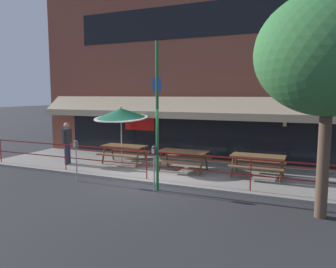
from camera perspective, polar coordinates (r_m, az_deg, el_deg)
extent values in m
plane|color=#2D2D30|center=(10.99, -4.44, -8.67)|extent=(120.00, 120.00, 0.00)
cube|color=gray|center=(12.72, -0.20, -6.25)|extent=(15.00, 4.00, 0.10)
cube|color=brown|center=(14.53, 3.44, 11.74)|extent=(15.00, 0.50, 8.34)
cube|color=black|center=(14.55, 3.12, 19.04)|extent=(10.50, 0.02, 1.40)
cube|color=black|center=(14.32, 3.00, 0.51)|extent=(12.00, 0.02, 2.30)
cube|color=red|center=(15.20, -5.00, 2.00)|extent=(1.50, 0.02, 0.70)
cube|color=tan|center=(13.73, 2.24, 5.05)|extent=(13.80, 0.92, 0.70)
cube|color=tan|center=(13.28, 1.43, 3.26)|extent=(13.80, 0.08, 0.28)
cube|color=black|center=(13.26, 19.77, 2.54)|extent=(0.04, 0.28, 0.04)
cube|color=black|center=(13.14, 19.69, 1.72)|extent=(0.18, 0.18, 0.28)
cube|color=beige|center=(13.14, 19.69, 1.72)|extent=(0.13, 0.19, 0.20)
cylinder|color=maroon|center=(15.48, -27.12, -2.66)|extent=(0.04, 0.04, 0.95)
cylinder|color=maroon|center=(13.02, -17.40, -3.90)|extent=(0.04, 0.04, 0.95)
cylinder|color=maroon|center=(11.11, -3.74, -5.43)|extent=(0.04, 0.04, 0.95)
cylinder|color=maroon|center=(10.05, 14.18, -6.96)|extent=(0.04, 0.04, 0.95)
cube|color=maroon|center=(11.02, -3.76, -3.02)|extent=(13.80, 0.04, 0.04)
cube|color=maroon|center=(11.11, -3.74, -5.43)|extent=(13.80, 0.03, 0.03)
cube|color=brown|center=(13.57, -7.64, -2.08)|extent=(1.80, 0.80, 0.05)
cube|color=brown|center=(13.13, -8.93, -3.73)|extent=(1.80, 0.26, 0.04)
cube|color=brown|center=(14.11, -6.40, -2.95)|extent=(1.80, 0.26, 0.04)
cylinder|color=brown|center=(12.96, -5.31, -4.13)|extent=(0.07, 0.30, 0.73)
cylinder|color=brown|center=(13.52, -4.00, -3.66)|extent=(0.07, 0.30, 0.73)
cylinder|color=brown|center=(13.79, -11.15, -3.56)|extent=(0.07, 0.30, 0.73)
cylinder|color=brown|center=(14.31, -9.70, -3.15)|extent=(0.07, 0.30, 0.73)
cube|color=brown|center=(12.19, 2.66, -3.05)|extent=(1.80, 0.80, 0.05)
cube|color=brown|center=(11.71, 1.64, -4.95)|extent=(1.80, 0.26, 0.04)
cube|color=brown|center=(12.78, 3.58, -3.96)|extent=(1.80, 0.26, 0.04)
cylinder|color=brown|center=(11.70, 5.77, -5.34)|extent=(0.07, 0.30, 0.73)
cylinder|color=brown|center=(12.30, 6.68, -4.75)|extent=(0.07, 0.30, 0.73)
cylinder|color=brown|center=(12.27, -1.39, -4.73)|extent=(0.07, 0.30, 0.73)
cylinder|color=brown|center=(12.84, -0.19, -4.20)|extent=(0.07, 0.30, 0.73)
cube|color=brown|center=(11.69, 15.38, -3.73)|extent=(1.80, 0.80, 0.05)
cube|color=brown|center=(11.18, 14.90, -5.76)|extent=(1.80, 0.26, 0.04)
cube|color=brown|center=(12.31, 15.72, -4.63)|extent=(1.80, 0.26, 0.04)
cylinder|color=brown|center=(11.37, 19.10, -6.06)|extent=(0.07, 0.30, 0.73)
cylinder|color=brown|center=(11.99, 19.34, -5.41)|extent=(0.07, 0.30, 0.73)
cylinder|color=brown|center=(11.59, 11.16, -5.56)|extent=(0.07, 0.30, 0.73)
cylinder|color=brown|center=(12.20, 11.80, -4.95)|extent=(0.07, 0.30, 0.73)
cylinder|color=#B7B2A8|center=(13.34, -8.12, -0.46)|extent=(0.04, 0.04, 2.30)
cone|color=#1E6B47|center=(13.25, -8.19, 3.62)|extent=(2.10, 2.13, 0.57)
cylinder|color=white|center=(13.26, -8.18, 2.80)|extent=(2.14, 2.14, 0.22)
sphere|color=#B7B2A8|center=(13.24, -8.21, 4.65)|extent=(0.07, 0.07, 0.07)
cylinder|color=navy|center=(13.98, -17.31, -3.36)|extent=(0.15, 0.15, 0.86)
cylinder|color=navy|center=(14.15, -16.91, -3.22)|extent=(0.15, 0.15, 0.86)
cube|color=#38383D|center=(13.96, -17.21, -0.34)|extent=(0.31, 0.44, 0.60)
cylinder|color=#38383D|center=(13.74, -17.74, -0.59)|extent=(0.10, 0.10, 0.54)
cylinder|color=#38383D|center=(14.19, -16.70, -0.33)|extent=(0.10, 0.10, 0.54)
sphere|color=tan|center=(13.91, -17.28, 1.46)|extent=(0.22, 0.22, 0.22)
cylinder|color=gray|center=(11.58, -15.63, -5.16)|extent=(0.04, 0.04, 1.15)
cylinder|color=#4C4C51|center=(11.47, -15.74, -1.86)|extent=(0.15, 0.15, 0.20)
sphere|color=#4C4C51|center=(11.45, -15.76, -1.37)|extent=(0.14, 0.14, 0.14)
cube|color=silver|center=(11.40, -16.00, -1.87)|extent=(0.08, 0.01, 0.13)
cylinder|color=gray|center=(9.99, -2.42, -6.83)|extent=(0.04, 0.04, 1.15)
cylinder|color=#2D2D33|center=(9.85, -2.44, -3.02)|extent=(0.15, 0.15, 0.20)
sphere|color=#2D2D33|center=(9.83, -2.44, -2.44)|extent=(0.14, 0.14, 0.14)
cube|color=silver|center=(9.78, -2.65, -3.04)|extent=(0.08, 0.01, 0.13)
cylinder|color=#1E6033|center=(9.87, -1.89, 2.87)|extent=(0.09, 0.09, 4.51)
cube|color=blue|center=(9.83, -1.97, 8.64)|extent=(0.28, 0.02, 0.40)
cylinder|color=brown|center=(8.59, 25.43, -4.23)|extent=(0.28, 0.28, 2.78)
ellipsoid|color=#337038|center=(8.50, 26.32, 12.48)|extent=(3.39, 3.05, 2.88)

